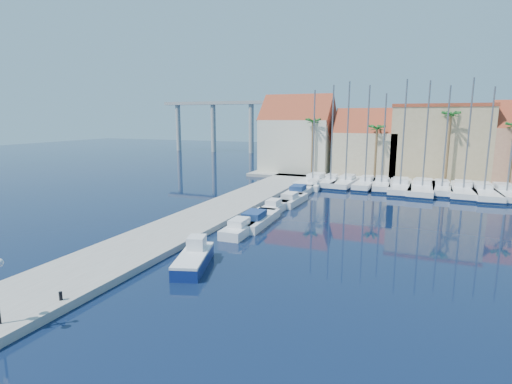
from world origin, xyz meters
TOP-DOWN VIEW (x-y plane):
  - ground at (0.00, 0.00)m, footprint 260.00×260.00m
  - quay_west at (-9.00, 13.50)m, footprint 6.00×77.00m
  - shore_north at (10.00, 48.00)m, footprint 54.00×16.00m
  - bollard at (-6.60, -7.70)m, footprint 0.18×0.18m
  - fishing_boat at (-3.30, 0.27)m, footprint 3.30×5.59m
  - motorboat_west_0 at (-3.64, 8.77)m, footprint 1.99×5.87m
  - motorboat_west_1 at (-3.50, 11.90)m, footprint 2.61×7.46m
  - motorboat_west_2 at (-3.70, 17.60)m, footprint 1.76×5.50m
  - motorboat_west_3 at (-3.22, 21.90)m, footprint 2.27×6.42m
  - motorboat_west_4 at (-3.88, 27.37)m, footprint 2.66×7.49m
  - motorboat_west_5 at (-3.29, 32.96)m, footprint 2.35×6.13m
  - sailboat_0 at (-4.12, 36.03)m, footprint 3.55×11.10m
  - sailboat_1 at (-1.57, 36.13)m, footprint 2.52×8.25m
  - sailboat_2 at (0.62, 36.59)m, footprint 3.22×9.55m
  - sailboat_3 at (3.39, 36.36)m, footprint 2.83×8.74m
  - sailboat_4 at (5.53, 36.65)m, footprint 3.15×9.21m
  - sailboat_5 at (8.12, 35.83)m, footprint 3.17×11.09m
  - sailboat_6 at (10.96, 35.98)m, footprint 3.81×12.20m
  - sailboat_7 at (13.34, 36.28)m, footprint 2.44×8.95m
  - sailboat_8 at (15.91, 36.19)m, footprint 3.64×11.51m
  - sailboat_9 at (18.15, 35.64)m, footprint 3.48×11.30m
  - sailboat_10 at (20.62, 35.79)m, footprint 3.58×10.83m
  - building_0 at (-10.00, 47.00)m, footprint 12.30×9.00m
  - building_1 at (2.00, 47.00)m, footprint 10.30×8.00m
  - building_2 at (13.00, 48.00)m, footprint 14.20×10.20m
  - palm_0 at (-6.00, 42.00)m, footprint 2.60×2.60m
  - palm_1 at (4.00, 42.00)m, footprint 2.60×2.60m
  - palm_2 at (14.00, 42.00)m, footprint 2.60×2.60m
  - viaduct at (-39.07, 82.00)m, footprint 48.00×2.20m

SIDE VIEW (x-z plane):
  - ground at x=0.00m, z-range 0.00..0.00m
  - quay_west at x=-9.00m, z-range 0.00..0.50m
  - shore_north at x=10.00m, z-range 0.00..0.50m
  - motorboat_west_1 at x=-3.50m, z-range -0.19..1.21m
  - motorboat_west_2 at x=-3.70m, z-range -0.19..1.21m
  - motorboat_west_4 at x=-3.88m, z-range -0.19..1.21m
  - motorboat_west_0 at x=-3.64m, z-range -0.19..1.21m
  - motorboat_west_3 at x=-3.22m, z-range -0.19..1.21m
  - motorboat_west_5 at x=-3.29m, z-range -0.19..1.21m
  - sailboat_6 at x=10.96m, z-range -6.73..7.89m
  - sailboat_9 at x=18.15m, z-range -6.25..7.41m
  - sailboat_0 at x=-4.12m, z-range -6.32..7.50m
  - sailboat_10 at x=20.62m, z-range -6.32..7.51m
  - sailboat_8 at x=15.91m, z-range -6.83..8.02m
  - sailboat_5 at x=8.12m, z-range -6.85..8.05m
  - sailboat_4 at x=5.53m, z-range -5.98..7.20m
  - fishing_boat at x=-3.30m, z-range -0.31..1.54m
  - sailboat_7 at x=13.34m, z-range -6.36..7.62m
  - sailboat_2 at x=0.62m, z-range -6.83..8.10m
  - sailboat_3 at x=3.39m, z-range -6.51..7.80m
  - sailboat_1 at x=-1.57m, z-range -6.57..7.90m
  - bollard at x=-6.60m, z-range 0.50..0.96m
  - building_1 at x=2.00m, z-range -0.20..10.80m
  - building_2 at x=13.00m, z-range 0.51..12.01m
  - building_0 at x=-10.00m, z-range -0.23..13.27m
  - palm_1 at x=4.00m, z-range 3.56..12.71m
  - palm_0 at x=-6.00m, z-range 4.00..14.15m
  - palm_2 at x=14.00m, z-range 4.44..15.59m
  - viaduct at x=-39.07m, z-range 3.02..17.47m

